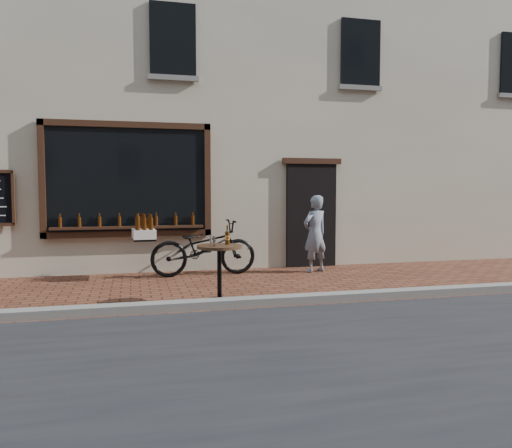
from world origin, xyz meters
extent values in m
plane|color=#50281A|center=(0.00, 0.00, 0.00)|extent=(90.00, 90.00, 0.00)
cube|color=slate|center=(0.00, 0.20, 0.06)|extent=(90.00, 0.25, 0.12)
cube|color=beige|center=(0.00, 6.50, 5.00)|extent=(28.00, 6.00, 10.00)
cube|color=black|center=(-1.90, 3.45, 1.85)|extent=(3.00, 0.06, 2.00)
cube|color=black|center=(-1.90, 3.43, 2.91)|extent=(3.24, 0.10, 0.12)
cube|color=black|center=(-1.90, 3.43, 0.79)|extent=(3.24, 0.10, 0.12)
cube|color=black|center=(-3.46, 3.43, 1.85)|extent=(0.12, 0.10, 2.24)
cube|color=black|center=(-0.34, 3.43, 1.85)|extent=(0.12, 0.10, 2.24)
cube|color=black|center=(-1.90, 3.38, 0.92)|extent=(2.90, 0.16, 0.05)
cube|color=black|center=(1.90, 3.46, 1.10)|extent=(1.10, 0.10, 2.20)
cube|color=black|center=(1.90, 3.43, 2.26)|extent=(1.30, 0.10, 0.12)
cylinder|color=#3D1C07|center=(-3.15, 3.38, 1.04)|extent=(0.06, 0.06, 0.19)
cylinder|color=#3D1C07|center=(-2.79, 3.38, 1.04)|extent=(0.06, 0.06, 0.19)
cylinder|color=#3D1C07|center=(-2.44, 3.38, 1.04)|extent=(0.06, 0.06, 0.19)
cylinder|color=#3D1C07|center=(-2.08, 3.38, 1.04)|extent=(0.06, 0.06, 0.19)
cylinder|color=#3D1C07|center=(-1.72, 3.38, 1.04)|extent=(0.06, 0.06, 0.19)
cylinder|color=#3D1C07|center=(-1.36, 3.38, 1.04)|extent=(0.06, 0.06, 0.19)
cylinder|color=#3D1C07|center=(-1.01, 3.38, 1.04)|extent=(0.06, 0.06, 0.19)
cylinder|color=#3D1C07|center=(-0.65, 3.38, 1.04)|extent=(0.06, 0.06, 0.19)
cube|color=black|center=(-1.00, 3.46, 4.60)|extent=(0.90, 0.06, 1.40)
cube|color=black|center=(3.00, 3.46, 4.60)|extent=(0.90, 0.06, 1.40)
imported|color=black|center=(-0.50, 2.89, 0.53)|extent=(2.07, 0.83, 1.07)
cube|color=black|center=(-1.63, 2.82, 0.74)|extent=(0.44, 0.59, 0.04)
cube|color=silver|center=(-1.63, 2.82, 0.84)|extent=(0.44, 0.62, 0.17)
cylinder|color=#3D1C07|center=(-1.50, 2.61, 1.03)|extent=(0.07, 0.07, 0.23)
cylinder|color=#3D1C07|center=(-1.61, 2.60, 1.03)|extent=(0.07, 0.07, 0.23)
cylinder|color=#3D1C07|center=(-1.73, 2.60, 1.03)|extent=(0.07, 0.07, 0.23)
cylinder|color=#3D1C07|center=(-1.50, 2.75, 1.03)|extent=(0.07, 0.07, 0.23)
cylinder|color=#3D1C07|center=(-1.62, 2.75, 1.03)|extent=(0.07, 0.07, 0.23)
cylinder|color=#3D1C07|center=(-1.74, 2.74, 1.03)|extent=(0.07, 0.07, 0.23)
cylinder|color=#3D1C07|center=(-1.51, 2.90, 1.03)|extent=(0.07, 0.07, 0.23)
cylinder|color=#3D1C07|center=(-1.63, 2.89, 1.03)|extent=(0.07, 0.07, 0.23)
cylinder|color=#3D1C07|center=(-1.75, 2.88, 1.03)|extent=(0.07, 0.07, 0.23)
cylinder|color=#3D1C07|center=(-1.52, 3.04, 1.03)|extent=(0.07, 0.07, 0.23)
cylinder|color=#3D1C07|center=(-1.64, 3.03, 1.03)|extent=(0.07, 0.07, 0.23)
cylinder|color=black|center=(-0.60, 0.53, 0.02)|extent=(0.48, 0.48, 0.03)
cylinder|color=black|center=(-0.60, 0.53, 0.42)|extent=(0.07, 0.07, 0.77)
cylinder|color=black|center=(-0.60, 0.53, 0.82)|extent=(0.66, 0.66, 0.04)
cylinder|color=gold|center=(-0.47, 0.59, 0.95)|extent=(0.07, 0.07, 0.07)
cylinder|color=white|center=(-0.71, 0.45, 0.92)|extent=(0.09, 0.09, 0.14)
imported|color=slate|center=(1.73, 2.76, 0.77)|extent=(0.66, 0.55, 1.54)
camera|label=1|loc=(-1.82, -6.62, 1.66)|focal=35.00mm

